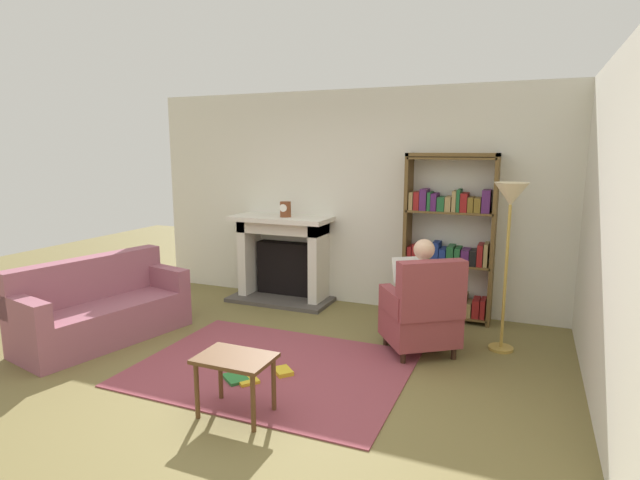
{
  "coord_description": "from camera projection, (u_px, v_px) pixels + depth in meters",
  "views": [
    {
      "loc": [
        2.07,
        -3.52,
        1.97
      ],
      "look_at": [
        0.1,
        1.2,
        1.05
      ],
      "focal_mm": 28.3,
      "sensor_mm": 36.0,
      "label": 1
    }
  ],
  "objects": [
    {
      "name": "side_wall_right",
      "position": [
        603.0,
        224.0,
        4.22
      ],
      "size": [
        0.1,
        5.2,
        2.7
      ],
      "primitive_type": "cube",
      "color": "silver",
      "rests_on": "ground"
    },
    {
      "name": "scattered_books",
      "position": [
        255.0,
        371.0,
        4.47
      ],
      "size": [
        0.58,
        0.59,
        0.04
      ],
      "color": "gold",
      "rests_on": "area_rug"
    },
    {
      "name": "ground",
      "position": [
        256.0,
        382.0,
        4.33
      ],
      "size": [
        14.0,
        14.0,
        0.0
      ],
      "primitive_type": "plane",
      "color": "olive"
    },
    {
      "name": "area_rug",
      "position": [
        272.0,
        368.0,
        4.6
      ],
      "size": [
        2.4,
        1.8,
        0.01
      ],
      "primitive_type": "cube",
      "color": "brown",
      "rests_on": "ground"
    },
    {
      "name": "mantel_clock",
      "position": [
        285.0,
        209.0,
        6.41
      ],
      "size": [
        0.14,
        0.14,
        0.2
      ],
      "color": "brown",
      "rests_on": "fireplace"
    },
    {
      "name": "sofa_floral",
      "position": [
        101.0,
        310.0,
        5.27
      ],
      "size": [
        1.07,
        1.82,
        0.85
      ],
      "rotation": [
        0.0,
        0.0,
        1.35
      ],
      "color": "#955565",
      "rests_on": "ground"
    },
    {
      "name": "fireplace",
      "position": [
        284.0,
        256.0,
        6.64
      ],
      "size": [
        1.34,
        0.64,
        1.12
      ],
      "color": "#4C4742",
      "rests_on": "ground"
    },
    {
      "name": "bookshelf",
      "position": [
        448.0,
        243.0,
        5.82
      ],
      "size": [
        1.01,
        0.32,
        1.93
      ],
      "color": "brown",
      "rests_on": "ground"
    },
    {
      "name": "seated_reader",
      "position": [
        418.0,
        290.0,
        4.92
      ],
      "size": [
        0.56,
        0.59,
        1.14
      ],
      "rotation": [
        0.0,
        0.0,
        3.75
      ],
      "color": "silver",
      "rests_on": "ground"
    },
    {
      "name": "floor_lamp",
      "position": [
        510.0,
        209.0,
        4.78
      ],
      "size": [
        0.32,
        0.32,
        1.66
      ],
      "color": "#B7933F",
      "rests_on": "ground"
    },
    {
      "name": "side_table",
      "position": [
        235.0,
        366.0,
        3.73
      ],
      "size": [
        0.56,
        0.39,
        0.46
      ],
      "color": "brown",
      "rests_on": "ground"
    },
    {
      "name": "armchair_reading",
      "position": [
        423.0,
        313.0,
        4.84
      ],
      "size": [
        0.88,
        0.88,
        0.97
      ],
      "rotation": [
        0.0,
        0.0,
        3.75
      ],
      "color": "#331E14",
      "rests_on": "ground"
    },
    {
      "name": "back_wall",
      "position": [
        354.0,
        199.0,
        6.4
      ],
      "size": [
        5.6,
        0.1,
        2.7
      ],
      "primitive_type": "cube",
      "color": "silver",
      "rests_on": "ground"
    }
  ]
}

